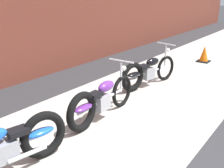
% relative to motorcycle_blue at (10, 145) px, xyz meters
% --- Properties ---
extents(ground_plane, '(80.00, 80.00, 0.00)m').
position_rel_motorcycle_blue_xyz_m(ground_plane, '(1.73, -1.90, -0.40)').
color(ground_plane, '#2D2D30').
extents(sidewalk_slab, '(36.00, 3.50, 0.01)m').
position_rel_motorcycle_blue_xyz_m(sidewalk_slab, '(1.73, -0.15, -0.40)').
color(sidewalk_slab, '#B2ADA3').
rests_on(sidewalk_slab, ground).
extents(motorcycle_blue, '(1.99, 0.69, 1.03)m').
position_rel_motorcycle_blue_xyz_m(motorcycle_blue, '(0.00, 0.00, 0.00)').
color(motorcycle_blue, black).
rests_on(motorcycle_blue, ground).
extents(motorcycle_purple, '(2.01, 0.58, 1.03)m').
position_rel_motorcycle_blue_xyz_m(motorcycle_purple, '(1.89, 0.01, 0.00)').
color(motorcycle_purple, black).
rests_on(motorcycle_purple, ground).
extents(motorcycle_black, '(1.99, 0.70, 1.03)m').
position_rel_motorcycle_blue_xyz_m(motorcycle_black, '(4.07, 0.25, 0.00)').
color(motorcycle_black, black).
rests_on(motorcycle_black, ground).
extents(traffic_cone, '(0.40, 0.40, 0.55)m').
position_rel_motorcycle_blue_xyz_m(traffic_cone, '(7.46, -0.09, -0.15)').
color(traffic_cone, orange).
rests_on(traffic_cone, ground).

